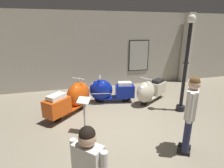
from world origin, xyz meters
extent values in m
plane|color=gray|center=(0.00, 0.00, 0.00)|extent=(60.00, 60.00, 0.00)
cube|color=#ADA89E|center=(0.00, 4.08, 1.70)|extent=(18.00, 0.20, 3.40)
cube|color=black|center=(2.14, 3.97, 1.41)|extent=(1.02, 0.03, 1.48)
cube|color=#B2B2AD|center=(2.14, 3.95, 1.41)|extent=(0.94, 0.01, 1.40)
cube|color=beige|center=(4.62, 3.73, 1.70)|extent=(0.36, 0.36, 3.40)
cylinder|color=black|center=(-0.94, 1.73, 0.22)|extent=(0.38, 0.38, 0.45)
cylinder|color=silver|center=(-0.94, 1.73, 0.22)|extent=(0.22, 0.22, 0.20)
cylinder|color=black|center=(-1.70, 0.99, 0.22)|extent=(0.38, 0.38, 0.45)
cylinder|color=silver|center=(-1.70, 0.99, 0.22)|extent=(0.22, 0.22, 0.20)
cube|color=#C6470F|center=(-1.32, 1.36, 0.20)|extent=(1.04, 1.03, 0.06)
ellipsoid|color=#C6470F|center=(-0.98, 1.69, 0.54)|extent=(1.07, 1.07, 0.85)
cube|color=#C6470F|center=(-1.67, 1.02, 0.47)|extent=(0.85, 0.85, 0.49)
cube|color=silver|center=(-1.67, 1.02, 0.78)|extent=(0.60, 0.60, 0.13)
sphere|color=silver|center=(-0.76, 1.91, 0.77)|extent=(0.17, 0.17, 0.17)
cylinder|color=silver|center=(-0.96, 1.72, 0.93)|extent=(0.05, 0.05, 0.31)
cylinder|color=silver|center=(-0.96, 1.72, 1.09)|extent=(0.37, 0.37, 0.04)
cube|color=silver|center=(-1.18, 1.90, 0.49)|extent=(0.54, 0.54, 0.03)
cylinder|color=black|center=(-0.18, 2.08, 0.21)|extent=(0.42, 0.16, 0.41)
cylinder|color=silver|center=(-0.18, 2.08, 0.21)|extent=(0.20, 0.13, 0.18)
cylinder|color=black|center=(0.78, 1.90, 0.21)|extent=(0.42, 0.16, 0.41)
cylinder|color=silver|center=(0.78, 1.90, 0.21)|extent=(0.20, 0.13, 0.18)
cube|color=navy|center=(0.30, 1.99, 0.18)|extent=(1.03, 0.54, 0.05)
ellipsoid|color=navy|center=(-0.13, 2.07, 0.50)|extent=(0.95, 0.68, 0.78)
cube|color=navy|center=(0.74, 1.91, 0.43)|extent=(0.76, 0.53, 0.45)
cube|color=silver|center=(0.74, 1.91, 0.72)|extent=(0.54, 0.37, 0.12)
sphere|color=silver|center=(-0.41, 2.13, 0.71)|extent=(0.15, 0.15, 0.15)
cylinder|color=silver|center=(-0.16, 2.08, 0.85)|extent=(0.05, 0.05, 0.29)
cylinder|color=silver|center=(-0.16, 2.08, 1.00)|extent=(0.12, 0.45, 0.03)
cube|color=silver|center=(-0.18, 1.82, 0.45)|extent=(0.68, 0.14, 0.02)
cylinder|color=black|center=(1.34, 1.42, 0.20)|extent=(0.39, 0.29, 0.41)
cylinder|color=silver|center=(1.34, 1.42, 0.20)|extent=(0.21, 0.18, 0.18)
cylinder|color=black|center=(2.15, 1.95, 0.20)|extent=(0.39, 0.29, 0.41)
cylinder|color=silver|center=(2.15, 1.95, 0.20)|extent=(0.21, 0.18, 0.18)
cube|color=beige|center=(1.74, 1.69, 0.18)|extent=(1.01, 0.84, 0.05)
ellipsoid|color=beige|center=(1.38, 1.45, 0.50)|extent=(1.01, 0.91, 0.78)
cube|color=beige|center=(2.12, 1.93, 0.43)|extent=(0.80, 0.72, 0.45)
cube|color=black|center=(2.12, 1.93, 0.71)|extent=(0.57, 0.51, 0.12)
sphere|color=silver|center=(1.14, 1.29, 0.71)|extent=(0.15, 0.15, 0.15)
cylinder|color=silver|center=(1.36, 1.43, 0.85)|extent=(0.04, 0.04, 0.29)
cylinder|color=silver|center=(1.36, 1.43, 0.99)|extent=(0.27, 0.39, 0.03)
cylinder|color=black|center=(2.33, 0.69, 0.09)|extent=(0.28, 0.28, 0.18)
cylinder|color=black|center=(2.33, 0.69, 1.50)|extent=(0.11, 0.11, 2.65)
torus|color=black|center=(2.33, 0.69, 1.64)|extent=(0.19, 0.19, 0.04)
sphere|color=white|center=(2.33, 0.69, 2.94)|extent=(0.25, 0.25, 0.25)
cube|color=black|center=(1.20, -1.07, 0.04)|extent=(0.28, 0.26, 0.08)
cylinder|color=#23284C|center=(1.22, -1.08, 0.52)|extent=(0.15, 0.15, 0.87)
cube|color=black|center=(1.05, -1.24, 0.04)|extent=(0.28, 0.26, 0.08)
cylinder|color=#23284C|center=(1.06, -1.26, 0.52)|extent=(0.15, 0.15, 0.87)
cube|color=silver|center=(1.14, -1.17, 1.18)|extent=(0.43, 0.44, 0.62)
cylinder|color=silver|center=(1.31, -0.98, 1.17)|extent=(0.10, 0.10, 0.64)
cylinder|color=silver|center=(0.98, -1.36, 1.17)|extent=(0.10, 0.10, 0.64)
sphere|color=tan|center=(1.14, -1.17, 1.60)|extent=(0.23, 0.23, 0.23)
sphere|color=brown|center=(1.14, -1.17, 1.65)|extent=(0.21, 0.21, 0.21)
cube|color=silver|center=(-1.16, -2.26, 1.08)|extent=(0.40, 0.40, 0.56)
cylinder|color=silver|center=(-1.32, -2.09, 1.07)|extent=(0.09, 0.09, 0.58)
sphere|color=tan|center=(-1.16, -2.26, 1.46)|extent=(0.21, 0.21, 0.21)
sphere|color=black|center=(-1.16, -2.26, 1.51)|extent=(0.20, 0.20, 0.20)
cylinder|color=#333338|center=(-0.96, 0.19, 0.01)|extent=(0.28, 0.28, 0.02)
cylinder|color=#A5A5AD|center=(-0.96, 0.19, 0.47)|extent=(0.04, 0.04, 0.89)
cube|color=silver|center=(-0.96, 0.19, 0.93)|extent=(0.39, 0.35, 0.12)
camera|label=1|loc=(-1.35, -4.04, 2.67)|focal=28.53mm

